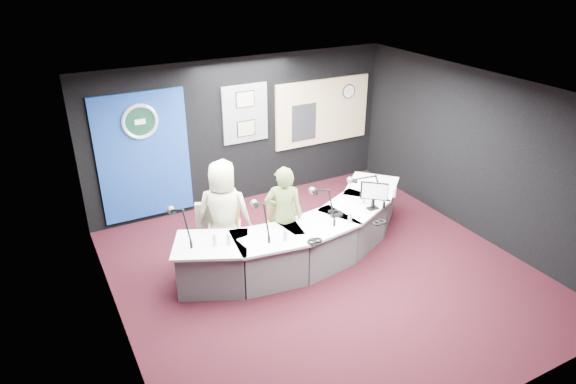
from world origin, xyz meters
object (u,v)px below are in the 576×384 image
broadcast_desk (304,237)px  person_woman (284,216)px  person_man (224,214)px  armchair_right (284,233)px  armchair_left (225,234)px

broadcast_desk → person_woman: size_ratio=2.75×
person_man → person_woman: 0.92m
person_woman → broadcast_desk: bearing=-159.4°
armchair_right → person_man: 0.99m
armchair_left → armchair_right: 0.92m
armchair_right → person_woman: bearing=0.0°
armchair_left → armchair_right: armchair_right is taller
person_woman → armchair_left: bearing=1.2°
person_man → person_woman: person_man is taller
broadcast_desk → person_woman: 0.56m
person_man → armchair_right: bearing=-176.6°
broadcast_desk → person_man: (-1.15, 0.47, 0.49)m
person_woman → person_man: bearing=1.2°
broadcast_desk → armchair_right: size_ratio=4.40×
broadcast_desk → person_man: size_ratio=2.61×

